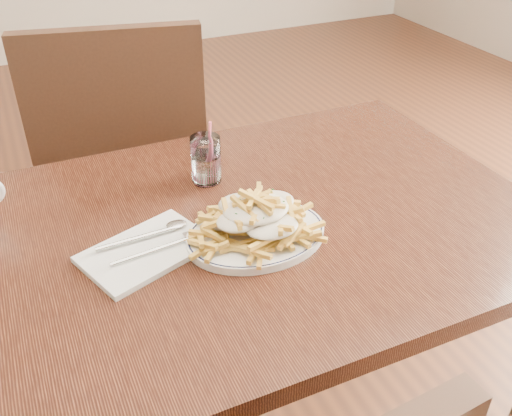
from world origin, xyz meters
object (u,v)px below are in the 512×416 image
chair_far (126,164)px  fries_plate (256,235)px  table (243,252)px  water_glass (206,162)px  loaded_fries (256,215)px

chair_far → fries_plate: bearing=-82.2°
table → chair_far: size_ratio=1.20×
fries_plate → water_glass: bearing=92.2°
table → loaded_fries: loaded_fries is taller
loaded_fries → table: bearing=89.5°
table → water_glass: bearing=93.2°
chair_far → fries_plate: (0.10, -0.72, 0.19)m
chair_far → loaded_fries: size_ratio=4.22×
fries_plate → loaded_fries: size_ratio=1.36×
table → chair_far: bearing=98.6°
table → loaded_fries: 0.15m
chair_far → fries_plate: size_ratio=3.10×
chair_far → fries_plate: 0.76m
table → loaded_fries: size_ratio=5.04×
table → fries_plate: bearing=-90.5°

